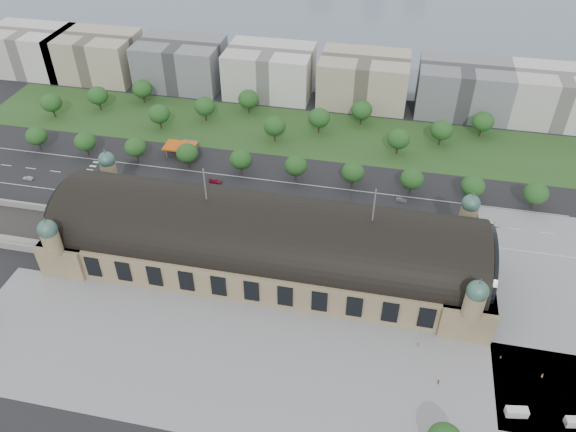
% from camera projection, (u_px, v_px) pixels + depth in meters
% --- Properties ---
extents(ground, '(900.00, 900.00, 0.00)m').
position_uv_depth(ground, '(267.00, 264.00, 198.89)').
color(ground, black).
rests_on(ground, ground).
extents(station, '(150.00, 48.40, 44.30)m').
position_uv_depth(station, '(266.00, 242.00, 192.51)').
color(station, tan).
rests_on(station, ground).
extents(plaza_south, '(190.00, 48.00, 0.12)m').
position_uv_depth(plaza_south, '(265.00, 370.00, 163.52)').
color(plaza_south, gray).
rests_on(plaza_south, ground).
extents(plaza_east, '(56.00, 100.00, 0.12)m').
position_uv_depth(plaza_east, '(574.00, 308.00, 182.37)').
color(plaza_east, gray).
rests_on(plaza_east, ground).
extents(road_slab, '(260.00, 26.00, 0.10)m').
position_uv_depth(road_slab, '(241.00, 195.00, 231.26)').
color(road_slab, black).
rests_on(road_slab, ground).
extents(grass_belt, '(300.00, 45.00, 0.10)m').
position_uv_depth(grass_belt, '(281.00, 131.00, 272.67)').
color(grass_belt, '#284A1D').
rests_on(grass_belt, ground).
extents(petrol_station, '(14.00, 13.00, 5.05)m').
position_uv_depth(petrol_station, '(185.00, 146.00, 255.81)').
color(petrol_station, '#D2500C').
rests_on(petrol_station, ground).
extents(lake, '(700.00, 320.00, 0.08)m').
position_uv_depth(lake, '(358.00, 1.00, 427.59)').
color(lake, slate).
rests_on(lake, ground).
extents(office_0, '(45.00, 32.00, 24.00)m').
position_uv_depth(office_0, '(32.00, 50.00, 320.77)').
color(office_0, silver).
rests_on(office_0, ground).
extents(office_1, '(45.00, 32.00, 24.00)m').
position_uv_depth(office_1, '(96.00, 56.00, 314.36)').
color(office_1, '#B2A68C').
rests_on(office_1, ground).
extents(office_2, '(45.00, 32.00, 24.00)m').
position_uv_depth(office_2, '(181.00, 63.00, 306.34)').
color(office_2, gray).
rests_on(office_2, ground).
extents(office_3, '(45.00, 32.00, 24.00)m').
position_uv_depth(office_3, '(270.00, 71.00, 298.32)').
color(office_3, silver).
rests_on(office_3, ground).
extents(office_4, '(45.00, 32.00, 24.00)m').
position_uv_depth(office_4, '(364.00, 79.00, 290.30)').
color(office_4, '#B2A68C').
rests_on(office_4, ground).
extents(office_5, '(45.00, 32.00, 24.00)m').
position_uv_depth(office_5, '(463.00, 88.00, 282.28)').
color(office_5, gray).
rests_on(office_5, ground).
extents(office_6, '(45.00, 32.00, 24.00)m').
position_uv_depth(office_6, '(557.00, 96.00, 275.07)').
color(office_6, silver).
rests_on(office_6, ground).
extents(tree_row_0, '(9.60, 9.60, 11.52)m').
position_uv_depth(tree_row_0, '(37.00, 136.00, 254.20)').
color(tree_row_0, '#2D2116').
rests_on(tree_row_0, ground).
extents(tree_row_1, '(9.60, 9.60, 11.52)m').
position_uv_depth(tree_row_1, '(85.00, 141.00, 250.35)').
color(tree_row_1, '#2D2116').
rests_on(tree_row_1, ground).
extents(tree_row_2, '(9.60, 9.60, 11.52)m').
position_uv_depth(tree_row_2, '(135.00, 147.00, 246.50)').
color(tree_row_2, '#2D2116').
rests_on(tree_row_2, ground).
extents(tree_row_3, '(9.60, 9.60, 11.52)m').
position_uv_depth(tree_row_3, '(187.00, 153.00, 242.65)').
color(tree_row_3, '#2D2116').
rests_on(tree_row_3, ground).
extents(tree_row_4, '(9.60, 9.60, 11.52)m').
position_uv_depth(tree_row_4, '(241.00, 159.00, 238.80)').
color(tree_row_4, '#2D2116').
rests_on(tree_row_4, ground).
extents(tree_row_5, '(9.60, 9.60, 11.52)m').
position_uv_depth(tree_row_5, '(296.00, 166.00, 234.95)').
color(tree_row_5, '#2D2116').
rests_on(tree_row_5, ground).
extents(tree_row_6, '(9.60, 9.60, 11.52)m').
position_uv_depth(tree_row_6, '(353.00, 172.00, 231.11)').
color(tree_row_6, '#2D2116').
rests_on(tree_row_6, ground).
extents(tree_row_7, '(9.60, 9.60, 11.52)m').
position_uv_depth(tree_row_7, '(412.00, 179.00, 227.26)').
color(tree_row_7, '#2D2116').
rests_on(tree_row_7, ground).
extents(tree_row_8, '(9.60, 9.60, 11.52)m').
position_uv_depth(tree_row_8, '(473.00, 186.00, 223.41)').
color(tree_row_8, '#2D2116').
rests_on(tree_row_8, ground).
extents(tree_row_9, '(9.60, 9.60, 11.52)m').
position_uv_depth(tree_row_9, '(536.00, 193.00, 219.56)').
color(tree_row_9, '#2D2116').
rests_on(tree_row_9, ground).
extents(tree_belt_0, '(10.40, 10.40, 12.48)m').
position_uv_depth(tree_belt_0, '(51.00, 103.00, 278.44)').
color(tree_belt_0, '#2D2116').
rests_on(tree_belt_0, ground).
extents(tree_belt_1, '(10.40, 10.40, 12.48)m').
position_uv_depth(tree_belt_1, '(98.00, 95.00, 284.60)').
color(tree_belt_1, '#2D2116').
rests_on(tree_belt_1, ground).
extents(tree_belt_2, '(10.40, 10.40, 12.48)m').
position_uv_depth(tree_belt_2, '(142.00, 89.00, 290.77)').
color(tree_belt_2, '#2D2116').
rests_on(tree_belt_2, ground).
extents(tree_belt_3, '(10.40, 10.40, 12.48)m').
position_uv_depth(tree_belt_3, '(159.00, 114.00, 269.30)').
color(tree_belt_3, '#2D2116').
rests_on(tree_belt_3, ground).
extents(tree_belt_4, '(10.40, 10.40, 12.48)m').
position_uv_depth(tree_belt_4, '(205.00, 106.00, 275.46)').
color(tree_belt_4, '#2D2116').
rests_on(tree_belt_4, ground).
extents(tree_belt_5, '(10.40, 10.40, 12.48)m').
position_uv_depth(tree_belt_5, '(248.00, 99.00, 281.62)').
color(tree_belt_5, '#2D2116').
rests_on(tree_belt_5, ground).
extents(tree_belt_6, '(10.40, 10.40, 12.48)m').
position_uv_depth(tree_belt_6, '(275.00, 126.00, 260.16)').
color(tree_belt_6, '#2D2116').
rests_on(tree_belt_6, ground).
extents(tree_belt_7, '(10.40, 10.40, 12.48)m').
position_uv_depth(tree_belt_7, '(319.00, 118.00, 266.32)').
color(tree_belt_7, '#2D2116').
rests_on(tree_belt_7, ground).
extents(tree_belt_8, '(10.40, 10.40, 12.48)m').
position_uv_depth(tree_belt_8, '(362.00, 110.00, 272.48)').
color(tree_belt_8, '#2D2116').
rests_on(tree_belt_8, ground).
extents(tree_belt_9, '(10.40, 10.40, 12.48)m').
position_uv_depth(tree_belt_9, '(399.00, 139.00, 251.02)').
color(tree_belt_9, '#2D2116').
rests_on(tree_belt_9, ground).
extents(tree_belt_10, '(10.40, 10.40, 12.48)m').
position_uv_depth(tree_belt_10, '(442.00, 130.00, 257.18)').
color(tree_belt_10, '#2D2116').
rests_on(tree_belt_10, ground).
extents(tree_belt_11, '(10.40, 10.40, 12.48)m').
position_uv_depth(tree_belt_11, '(483.00, 122.00, 263.34)').
color(tree_belt_11, '#2D2116').
rests_on(tree_belt_11, ground).
extents(traffic_car_0, '(4.77, 2.12, 1.59)m').
position_uv_depth(traffic_car_0, '(28.00, 178.00, 239.45)').
color(traffic_car_0, silver).
rests_on(traffic_car_0, ground).
extents(traffic_car_3, '(5.50, 2.46, 1.56)m').
position_uv_depth(traffic_car_3, '(215.00, 181.00, 237.66)').
color(traffic_car_3, maroon).
rests_on(traffic_car_3, ground).
extents(traffic_car_4, '(4.51, 1.83, 1.53)m').
position_uv_depth(traffic_car_4, '(313.00, 206.00, 224.10)').
color(traffic_car_4, '#1B2A4D').
rests_on(traffic_car_4, ground).
extents(traffic_car_5, '(4.58, 1.99, 1.46)m').
position_uv_depth(traffic_car_5, '(401.00, 200.00, 227.28)').
color(traffic_car_5, '#595C61').
rests_on(traffic_car_5, ground).
extents(traffic_car_6, '(5.95, 3.02, 1.61)m').
position_uv_depth(traffic_car_6, '(490.00, 224.00, 215.12)').
color(traffic_car_6, white).
rests_on(traffic_car_6, ground).
extents(parked_car_0, '(4.24, 3.48, 1.36)m').
position_uv_depth(parked_car_0, '(91.00, 195.00, 229.96)').
color(parked_car_0, black).
rests_on(parked_car_0, ground).
extents(parked_car_1, '(5.64, 5.20, 1.47)m').
position_uv_depth(parked_car_1, '(134.00, 200.00, 227.47)').
color(parked_car_1, maroon).
rests_on(parked_car_1, ground).
extents(parked_car_2, '(5.66, 5.25, 1.60)m').
position_uv_depth(parked_car_2, '(114.00, 197.00, 228.86)').
color(parked_car_2, '#16243F').
rests_on(parked_car_2, ground).
extents(parked_car_3, '(4.74, 3.74, 1.51)m').
position_uv_depth(parked_car_3, '(161.00, 205.00, 224.81)').
color(parked_car_3, slate).
rests_on(parked_car_3, ground).
extents(parked_car_4, '(4.21, 3.81, 1.39)m').
position_uv_depth(parked_car_4, '(167.00, 204.00, 225.19)').
color(parked_car_4, silver).
rests_on(parked_car_4, ground).
extents(parked_car_5, '(6.10, 4.74, 1.54)m').
position_uv_depth(parked_car_5, '(221.00, 214.00, 220.08)').
color(parked_car_5, '#95999E').
rests_on(parked_car_5, ground).
extents(parked_car_6, '(4.99, 4.25, 1.37)m').
position_uv_depth(parked_car_6, '(237.00, 213.00, 220.54)').
color(parked_car_6, black).
rests_on(parked_car_6, ground).
extents(bus_west, '(11.96, 3.55, 3.29)m').
position_uv_depth(bus_west, '(221.00, 206.00, 222.60)').
color(bus_west, '#B83E1D').
rests_on(bus_west, ground).
extents(bus_mid, '(12.07, 3.59, 3.32)m').
position_uv_depth(bus_mid, '(273.00, 205.00, 223.20)').
color(bus_mid, silver).
rests_on(bus_mid, ground).
extents(bus_east, '(12.45, 3.60, 3.43)m').
position_uv_depth(bus_east, '(355.00, 221.00, 214.97)').
color(bus_east, beige).
rests_on(bus_east, ground).
extents(van_east, '(6.19, 3.25, 2.55)m').
position_uv_depth(van_east, '(515.00, 412.00, 151.30)').
color(van_east, silver).
rests_on(van_east, ground).
extents(van_south, '(6.05, 3.26, 2.48)m').
position_uv_depth(van_south, '(575.00, 422.00, 149.01)').
color(van_south, silver).
rests_on(van_south, ground).
extents(pedestrian_0, '(0.82, 0.57, 1.52)m').
position_uv_depth(pedestrian_0, '(418.00, 345.00, 169.57)').
color(pedestrian_0, gray).
rests_on(pedestrian_0, ground).
extents(pedestrian_1, '(0.78, 0.73, 1.78)m').
position_uv_depth(pedestrian_1, '(438.00, 382.00, 159.15)').
color(pedestrian_1, gray).
rests_on(pedestrian_1, ground).
extents(pedestrian_2, '(0.49, 0.79, 1.57)m').
position_uv_depth(pedestrian_2, '(501.00, 357.00, 166.10)').
color(pedestrian_2, gray).
rests_on(pedestrian_2, ground).
extents(pedestrian_5, '(0.62, 0.88, 1.65)m').
position_uv_depth(pedestrian_5, '(542.00, 375.00, 161.02)').
color(pedestrian_5, gray).
rests_on(pedestrian_5, ground).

